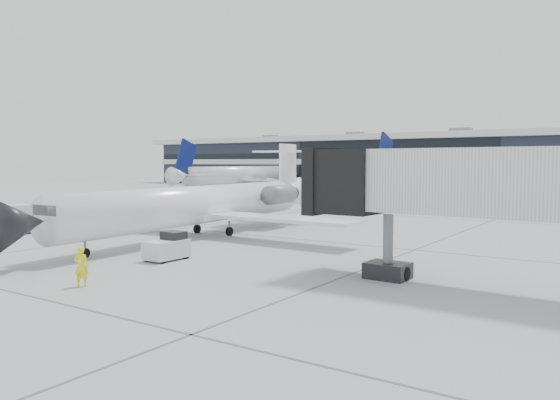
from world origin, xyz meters
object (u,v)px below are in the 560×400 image
Objects in this scene: regional_jet at (203,203)px; jet_bridge at (557,185)px; baggage_tug at (168,247)px; cargo_uld at (16,219)px; ramp_worker at (81,266)px.

jet_bridge is (24.05, -6.40, 2.13)m from regional_jet.
baggage_tug is (4.87, -8.37, -1.73)m from regional_jet.
cargo_uld is (-17.95, 1.65, 0.38)m from baggage_tug.
cargo_uld is at bearing -177.35° from jet_bridge.
ramp_worker is at bearing -69.73° from regional_jet.
regional_jet is at bearing 120.93° from baggage_tug.
baggage_tug is (-1.63, 6.79, -0.20)m from ramp_worker.
regional_jet is 9.84m from baggage_tug.
regional_jet is at bearing -96.02° from ramp_worker.
ramp_worker is at bearing -7.39° from cargo_uld.
ramp_worker is 21.32m from cargo_uld.
regional_jet reaches higher than ramp_worker.
jet_bridge is 37.29m from cargo_uld.
jet_bridge is at bearing 177.31° from ramp_worker.
regional_jet is 24.97m from jet_bridge.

